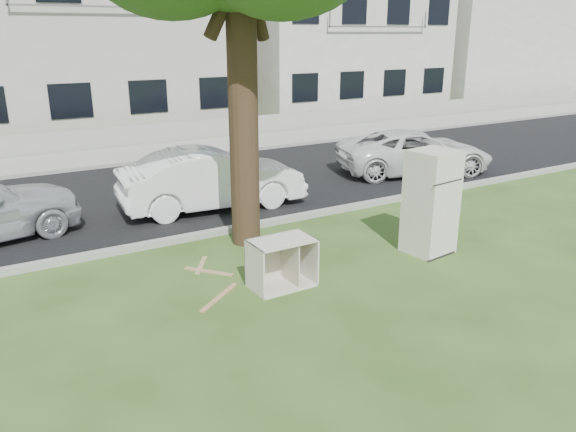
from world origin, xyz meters
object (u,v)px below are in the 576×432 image
cabinet (282,263)px  car_center (212,179)px  fridge (431,202)px  car_right (415,152)px

cabinet → car_center: size_ratio=0.24×
cabinet → car_center: (0.72, 4.45, 0.30)m
fridge → cabinet: fridge is taller
fridge → cabinet: bearing=171.5°
car_center → fridge: bearing=-147.4°
car_right → car_center: bearing=109.8°
car_center → cabinet: bearing=175.8°
fridge → car_right: size_ratio=0.43×
car_center → car_right: 6.35m
fridge → car_center: 5.10m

